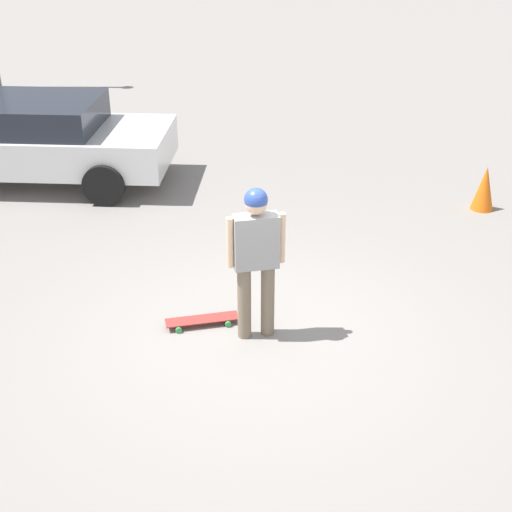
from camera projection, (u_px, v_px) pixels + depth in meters
ground_plane at (256, 334)px, 7.99m from camera, size 220.00×220.00×0.00m
person at (256, 252)px, 7.51m from camera, size 0.25×0.63×1.76m
skateboard at (202, 320)px, 8.14m from camera, size 0.26×0.84×0.08m
car_parked_near at (34, 139)px, 11.84m from camera, size 3.03×4.90×1.41m
traffic_cone at (484, 188)px, 10.95m from camera, size 0.35×0.35×0.70m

